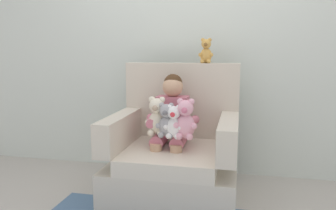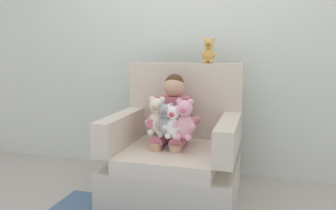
{
  "view_description": "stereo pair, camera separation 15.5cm",
  "coord_description": "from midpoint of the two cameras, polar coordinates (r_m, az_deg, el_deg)",
  "views": [
    {
      "loc": [
        0.51,
        -2.52,
        1.18
      ],
      "look_at": [
        -0.04,
        -0.05,
        0.78
      ],
      "focal_mm": 35.17,
      "sensor_mm": 36.0,
      "label": 1
    },
    {
      "loc": [
        0.66,
        -2.48,
        1.18
      ],
      "look_at": [
        -0.04,
        -0.05,
        0.78
      ],
      "focal_mm": 35.17,
      "sensor_mm": 36.0,
      "label": 2
    }
  ],
  "objects": [
    {
      "name": "plush_grey",
      "position": [
        2.53,
        -2.04,
        -2.8
      ],
      "size": [
        0.16,
        0.13,
        0.27
      ],
      "rotation": [
        0.0,
        0.0,
        -0.13
      ],
      "color": "#9E9EA3",
      "rests_on": "armchair"
    },
    {
      "name": "seated_child",
      "position": [
        2.7,
        -1.1,
        -2.53
      ],
      "size": [
        0.45,
        0.39,
        0.82
      ],
      "rotation": [
        0.0,
        0.0,
        -0.05
      ],
      "color": "#C66B7F",
      "rests_on": "armchair"
    },
    {
      "name": "plush_honey_on_backrest",
      "position": [
        2.89,
        5.07,
        9.22
      ],
      "size": [
        0.13,
        0.1,
        0.22
      ],
      "rotation": [
        0.0,
        0.0,
        -0.21
      ],
      "color": "gold",
      "rests_on": "armchair"
    },
    {
      "name": "plush_cream",
      "position": [
        2.59,
        -3.65,
        -2.13
      ],
      "size": [
        0.18,
        0.15,
        0.31
      ],
      "rotation": [
        0.0,
        0.0,
        0.1
      ],
      "color": "silver",
      "rests_on": "armchair"
    },
    {
      "name": "back_wall",
      "position": [
        3.27,
        2.18,
        11.12
      ],
      "size": [
        6.0,
        0.1,
        2.6
      ],
      "primitive_type": "cube",
      "color": "silver",
      "rests_on": "ground"
    },
    {
      "name": "plush_white",
      "position": [
        2.5,
        -0.77,
        -3.06
      ],
      "size": [
        0.15,
        0.12,
        0.26
      ],
      "rotation": [
        0.0,
        0.0,
        0.35
      ],
      "color": "white",
      "rests_on": "armchair"
    },
    {
      "name": "armchair",
      "position": [
        2.75,
        -0.41,
        -8.71
      ],
      "size": [
        1.01,
        0.89,
        1.09
      ],
      "color": "beige",
      "rests_on": "ground"
    },
    {
      "name": "plush_pink",
      "position": [
        2.48,
        1.27,
        -2.62
      ],
      "size": [
        0.18,
        0.15,
        0.31
      ],
      "rotation": [
        0.0,
        0.0,
        -0.38
      ],
      "color": "#EAA8BC",
      "rests_on": "armchair"
    },
    {
      "name": "ground_plane",
      "position": [
        2.83,
        -0.65,
        -15.69
      ],
      "size": [
        8.0,
        8.0,
        0.0
      ],
      "primitive_type": "plane",
      "color": "#ADA89E"
    }
  ]
}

